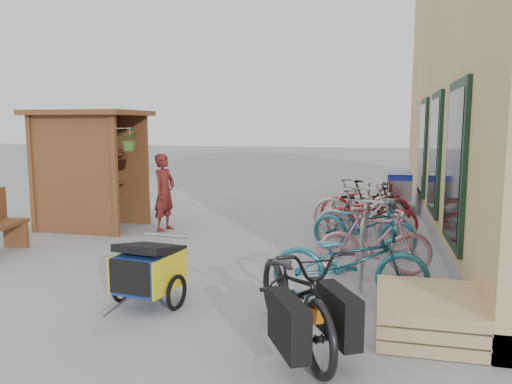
% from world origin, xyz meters
% --- Properties ---
extents(ground, '(80.00, 80.00, 0.00)m').
position_xyz_m(ground, '(0.00, 0.00, 0.00)').
color(ground, gray).
extents(kiosk, '(2.49, 1.65, 2.40)m').
position_xyz_m(kiosk, '(-3.28, 2.47, 1.55)').
color(kiosk, brown).
rests_on(kiosk, ground).
extents(bike_rack, '(0.05, 5.35, 0.86)m').
position_xyz_m(bike_rack, '(2.30, 2.40, 0.52)').
color(bike_rack, '#A5A8AD').
rests_on(bike_rack, ground).
extents(pallet_stack, '(1.00, 1.20, 0.40)m').
position_xyz_m(pallet_stack, '(3.00, -1.40, 0.21)').
color(pallet_stack, tan).
rests_on(pallet_stack, ground).
extents(shopping_carts, '(0.56, 1.87, 1.00)m').
position_xyz_m(shopping_carts, '(3.00, 6.28, 0.58)').
color(shopping_carts, silver).
rests_on(shopping_carts, ground).
extents(child_trailer, '(0.84, 1.37, 0.79)m').
position_xyz_m(child_trailer, '(-0.12, -1.31, 0.44)').
color(child_trailer, '#1B3998').
rests_on(child_trailer, ground).
extents(cargo_bike, '(1.57, 2.09, 1.05)m').
position_xyz_m(cargo_bike, '(1.74, -1.99, 0.52)').
color(cargo_bike, black).
rests_on(cargo_bike, ground).
extents(person_kiosk, '(0.47, 0.62, 1.55)m').
position_xyz_m(person_kiosk, '(-1.67, 2.64, 0.77)').
color(person_kiosk, maroon).
rests_on(person_kiosk, ground).
extents(bike_0, '(1.89, 0.72, 0.98)m').
position_xyz_m(bike_0, '(2.17, -0.59, 0.49)').
color(bike_0, '#1C5C70').
rests_on(bike_0, ground).
extents(bike_1, '(1.67, 0.70, 0.97)m').
position_xyz_m(bike_1, '(2.46, 0.53, 0.49)').
color(bike_1, '#BC798C').
rests_on(bike_1, ground).
extents(bike_2, '(1.86, 1.08, 0.93)m').
position_xyz_m(bike_2, '(2.27, 1.75, 0.46)').
color(bike_2, '#1C5C70').
rests_on(bike_2, ground).
extents(bike_3, '(1.80, 0.82, 1.04)m').
position_xyz_m(bike_3, '(2.27, 1.95, 0.52)').
color(bike_3, '#9F9EA3').
rests_on(bike_3, ground).
extents(bike_4, '(1.72, 0.68, 0.89)m').
position_xyz_m(bike_4, '(2.39, 2.89, 0.44)').
color(bike_4, maroon).
rests_on(bike_4, ground).
extents(bike_5, '(1.86, 0.74, 1.09)m').
position_xyz_m(bike_5, '(2.13, 3.31, 0.54)').
color(bike_5, silver).
rests_on(bike_5, ground).
extents(bike_6, '(1.92, 0.86, 0.97)m').
position_xyz_m(bike_6, '(2.25, 3.96, 0.49)').
color(bike_6, maroon).
rests_on(bike_6, ground).
extents(bike_7, '(1.60, 0.67, 0.94)m').
position_xyz_m(bike_7, '(2.30, 4.37, 0.47)').
color(bike_7, black).
rests_on(bike_7, ground).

